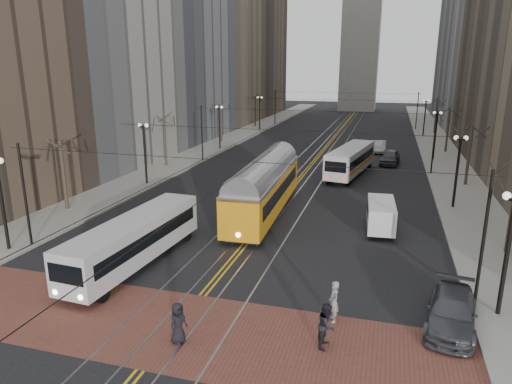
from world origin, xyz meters
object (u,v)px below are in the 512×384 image
Objects in this scene: pedestrian_a at (178,323)px; pedestrian_c at (327,325)px; cargo_van at (381,216)px; sedan_parked at (452,311)px; sedan_grey at (390,157)px; transit_bus at (135,242)px; sedan_silver at (379,147)px; rear_bus at (351,161)px; streetcar at (265,192)px; pedestrian_b at (334,302)px.

pedestrian_a is 0.92× the size of pedestrian_c.
pedestrian_c is at bearing -100.43° from cargo_van.
sedan_grey is at bearing 103.44° from sedan_parked.
transit_bus is 6.23× the size of pedestrian_a.
pedestrian_a is at bearing -44.62° from transit_bus.
cargo_van is 1.03× the size of sedan_silver.
transit_bus is at bearing -147.61° from cargo_van.
pedestrian_c is at bearing -92.97° from sedan_silver.
cargo_van is at bearing 39.57° from transit_bus.
cargo_van is 2.62× the size of pedestrian_a.
rear_bus is at bearing 98.32° from cargo_van.
transit_bus is 35.63m from sedan_grey.
cargo_van is at bearing -11.92° from streetcar.
sedan_parked is 5.86m from pedestrian_c.
rear_bus is 32.73m from pedestrian_a.
streetcar is (4.61, 11.20, 0.36)m from transit_bus.
streetcar reaches higher than sedan_silver.
streetcar is 1.31× the size of rear_bus.
pedestrian_c is at bearing -19.60° from transit_bus.
sedan_parked is (6.78, -28.04, -0.73)m from rear_bus.
streetcar is 17.83m from sedan_parked.
streetcar is at bearing -99.62° from rear_bus.
pedestrian_a is (-8.10, -39.20, 0.05)m from sedan_grey.
pedestrian_b is at bearing -92.97° from sedan_silver.
transit_bus is at bearing -177.85° from sedan_parked.
pedestrian_c is (-2.21, -37.78, 0.13)m from sedan_grey.
cargo_van is at bearing -85.46° from sedan_grey.
cargo_van is 12.11m from sedan_parked.
rear_bus is (9.84, 26.10, 0.09)m from transit_bus.
streetcar is at bearing -176.16° from pedestrian_b.
sedan_grey is 2.80× the size of pedestrian_a.
sedan_parked is (2.82, -34.78, -0.12)m from sedan_grey.
sedan_parked is at bearing -66.67° from rear_bus.
streetcar is 23.53m from sedan_grey.
transit_bus is 5.75× the size of pedestrian_c.
sedan_grey reaches higher than sedan_parked.
sedan_parked is (16.63, -1.94, -0.65)m from transit_bus.
transit_bus is 16.49m from cargo_van.
transit_bus is 8.56m from pedestrian_a.
transit_bus is 5.75× the size of pedestrian_b.
pedestrian_b reaches higher than sedan_silver.
sedan_silver is 42.49m from sedan_parked.
transit_bus is 2.45× the size of sedan_silver.
rear_bus reaches higher than pedestrian_c.
pedestrian_b is (1.79, -29.05, -0.49)m from rear_bus.
pedestrian_a is at bearing -119.06° from cargo_van.
cargo_van is 2.42× the size of pedestrian_b.
streetcar is at bearing 141.27° from sedan_parked.
sedan_parked is at bearing -51.80° from pedestrian_c.
cargo_van reaches higher than sedan_silver.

